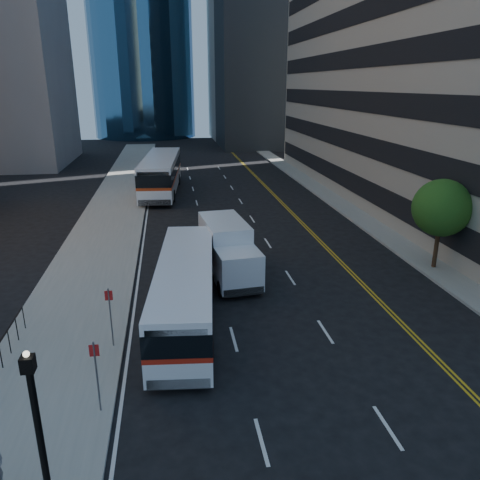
{
  "coord_description": "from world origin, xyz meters",
  "views": [
    {
      "loc": [
        -5.85,
        -15.12,
        10.14
      ],
      "look_at": [
        -2.52,
        6.64,
        2.8
      ],
      "focal_mm": 35.0,
      "sensor_mm": 36.0,
      "label": 1
    }
  ],
  "objects_px": {
    "street_tree": "(442,208)",
    "bus_rear": "(161,173)",
    "box_truck": "(228,249)",
    "bus_front": "(186,290)",
    "lamp_post": "(39,434)"
  },
  "relations": [
    {
      "from": "bus_front",
      "to": "bus_rear",
      "type": "relative_size",
      "value": 0.8
    },
    {
      "from": "street_tree",
      "to": "bus_front",
      "type": "bearing_deg",
      "value": -164.06
    },
    {
      "from": "lamp_post",
      "to": "bus_rear",
      "type": "relative_size",
      "value": 0.33
    },
    {
      "from": "bus_rear",
      "to": "lamp_post",
      "type": "bearing_deg",
      "value": -88.8
    },
    {
      "from": "street_tree",
      "to": "lamp_post",
      "type": "height_order",
      "value": "street_tree"
    },
    {
      "from": "street_tree",
      "to": "box_truck",
      "type": "relative_size",
      "value": 0.79
    },
    {
      "from": "bus_front",
      "to": "box_truck",
      "type": "distance_m",
      "value": 5.43
    },
    {
      "from": "street_tree",
      "to": "bus_front",
      "type": "xyz_separation_m",
      "value": [
        -14.37,
        -4.1,
        -2.11
      ]
    },
    {
      "from": "bus_front",
      "to": "street_tree",
      "type": "bearing_deg",
      "value": 21.29
    },
    {
      "from": "box_truck",
      "to": "bus_rear",
      "type": "bearing_deg",
      "value": 93.32
    },
    {
      "from": "lamp_post",
      "to": "bus_rear",
      "type": "height_order",
      "value": "lamp_post"
    },
    {
      "from": "lamp_post",
      "to": "bus_front",
      "type": "bearing_deg",
      "value": 69.85
    },
    {
      "from": "box_truck",
      "to": "lamp_post",
      "type": "bearing_deg",
      "value": -118.92
    },
    {
      "from": "lamp_post",
      "to": "bus_rear",
      "type": "bearing_deg",
      "value": 86.27
    },
    {
      "from": "street_tree",
      "to": "bus_rear",
      "type": "xyz_separation_m",
      "value": [
        -15.6,
        22.85,
        -1.71
      ]
    }
  ]
}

